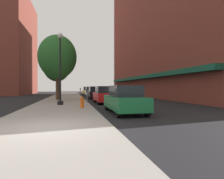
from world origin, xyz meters
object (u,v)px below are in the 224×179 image
object	(u,v)px
parking_meter_far	(80,92)
car_silver	(91,92)
lamppost	(60,67)
car_green	(125,100)
car_black	(95,93)
car_red	(104,95)
car_yellow	(87,91)
fire_hydrant	(82,102)
tree_near	(57,57)
tree_mid	(57,66)
parking_meter_near	(87,95)

from	to	relation	value
parking_meter_far	car_silver	bearing A→B (deg)	69.19
lamppost	car_green	bearing A→B (deg)	-51.43
car_green	car_black	distance (m)	14.53
car_red	car_yellow	world-z (taller)	same
car_yellow	car_red	bearing A→B (deg)	-90.67
fire_hydrant	tree_near	world-z (taller)	tree_near
fire_hydrant	tree_mid	size ratio (longest dim) A/B	0.10
parking_meter_near	parking_meter_far	world-z (taller)	same
car_silver	car_black	bearing A→B (deg)	-88.71
parking_meter_far	car_red	size ratio (longest dim) A/B	0.30
lamppost	car_black	distance (m)	10.57
parking_meter_far	car_red	xyz separation A→B (m)	(1.95, -8.28, -0.14)
car_red	tree_mid	bearing A→B (deg)	109.23
tree_near	car_silver	bearing A→B (deg)	62.01
car_green	car_black	bearing A→B (deg)	91.23
car_green	car_silver	bearing A→B (deg)	91.23
lamppost	tree_near	bearing A→B (deg)	95.89
car_green	car_silver	size ratio (longest dim) A/B	1.00
lamppost	parking_meter_far	xyz separation A→B (m)	(2.09, 10.35, -2.25)
car_yellow	car_green	bearing A→B (deg)	-90.67
fire_hydrant	car_green	bearing A→B (deg)	-43.08
lamppost	parking_meter_near	size ratio (longest dim) A/B	4.50
lamppost	car_silver	world-z (taller)	lamppost
lamppost	car_silver	xyz separation A→B (m)	(4.04, 15.48, -2.39)
car_red	car_black	distance (m)	7.40
car_silver	car_red	bearing A→B (deg)	-88.71
car_black	car_yellow	world-z (taller)	same
car_green	car_silver	distance (m)	20.54
parking_meter_far	car_green	world-z (taller)	car_green
car_black	car_silver	size ratio (longest dim) A/B	1.00
parking_meter_far	car_green	xyz separation A→B (m)	(1.95, -15.42, -0.14)
tree_mid	car_black	xyz separation A→B (m)	(5.79, -10.32, -4.61)
tree_near	car_silver	distance (m)	10.91
tree_mid	car_red	xyz separation A→B (m)	(5.79, -17.72, -4.61)
parking_meter_near	tree_near	bearing A→B (deg)	109.64
parking_meter_near	fire_hydrant	bearing A→B (deg)	-105.79
fire_hydrant	parking_meter_far	xyz separation A→B (m)	(0.47, 13.15, 0.43)
parking_meter_far	tree_mid	size ratio (longest dim) A/B	0.16
car_red	car_black	size ratio (longest dim) A/B	1.00
fire_hydrant	car_silver	world-z (taller)	car_silver
tree_mid	tree_near	bearing A→B (deg)	-85.36
parking_meter_far	tree_near	xyz separation A→B (m)	(-2.77, -3.75, 4.10)
car_red	parking_meter_near	bearing A→B (deg)	-120.06
car_silver	car_yellow	distance (m)	7.03
tree_near	tree_mid	world-z (taller)	tree_mid
parking_meter_near	car_black	distance (m)	10.80
tree_mid	car_green	size ratio (longest dim) A/B	1.89
lamppost	tree_mid	size ratio (longest dim) A/B	0.73
tree_mid	car_black	distance (m)	12.70
car_black	car_yellow	xyz separation A→B (m)	(0.00, 13.04, 0.00)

